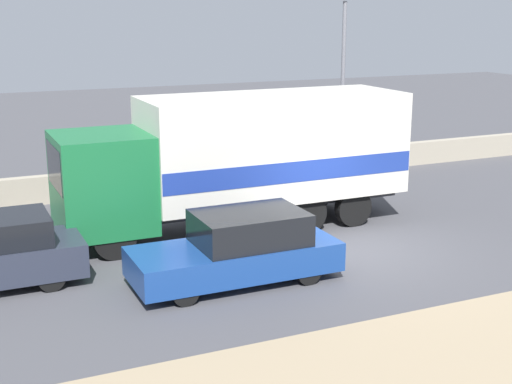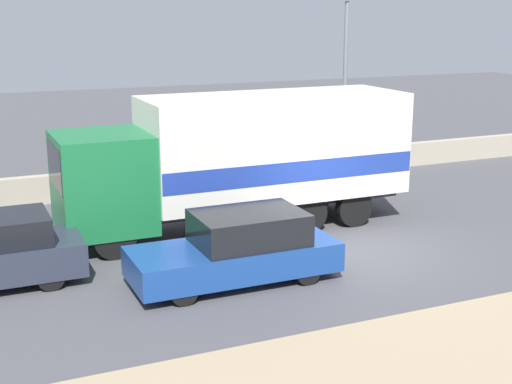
{
  "view_description": "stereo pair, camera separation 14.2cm",
  "coord_description": "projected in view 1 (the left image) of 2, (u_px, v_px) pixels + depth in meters",
  "views": [
    {
      "loc": [
        -8.84,
        -14.18,
        5.79
      ],
      "look_at": [
        -1.93,
        1.17,
        1.48
      ],
      "focal_mm": 50.0,
      "sensor_mm": 36.0,
      "label": 1
    },
    {
      "loc": [
        -8.71,
        -14.24,
        5.79
      ],
      "look_at": [
        -1.93,
        1.17,
        1.48
      ],
      "focal_mm": 50.0,
      "sensor_mm": 36.0,
      "label": 2
    }
  ],
  "objects": [
    {
      "name": "car_hatchback",
      "position": [
        239.0,
        249.0,
        15.5
      ],
      "size": [
        4.53,
        1.81,
        1.54
      ],
      "rotation": [
        0.0,
        0.0,
        3.14
      ],
      "color": "navy",
      "rests_on": "ground_plane"
    },
    {
      "name": "stone_wall_backdrop",
      "position": [
        227.0,
        172.0,
        24.3
      ],
      "size": [
        60.0,
        0.35,
        0.87
      ],
      "color": "#A39984",
      "rests_on": "ground_plane"
    },
    {
      "name": "box_truck",
      "position": [
        246.0,
        156.0,
        19.03
      ],
      "size": [
        9.38,
        2.61,
        3.61
      ],
      "rotation": [
        0.0,
        0.0,
        3.14
      ],
      "color": "#196B38",
      "rests_on": "ground_plane"
    },
    {
      "name": "street_lamp",
      "position": [
        343.0,
        72.0,
        24.5
      ],
      "size": [
        0.56,
        0.28,
        6.33
      ],
      "color": "slate",
      "rests_on": "ground_plane"
    },
    {
      "name": "ground_plane",
      "position": [
        347.0,
        253.0,
        17.48
      ],
      "size": [
        80.0,
        80.0,
        0.0
      ],
      "primitive_type": "plane",
      "color": "#47474C"
    }
  ]
}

